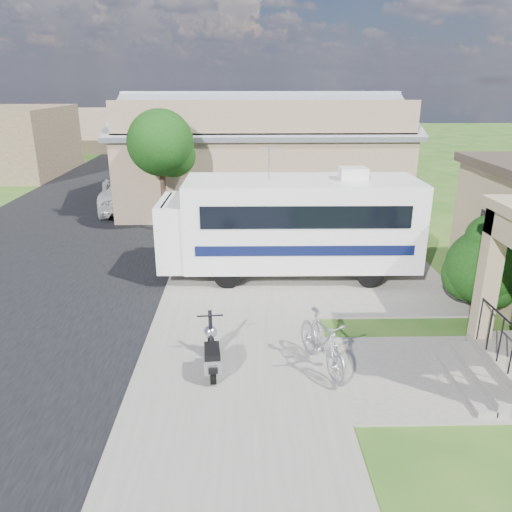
{
  "coord_description": "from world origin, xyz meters",
  "views": [
    {
      "loc": [
        -0.78,
        -9.39,
        5.5
      ],
      "look_at": [
        -0.5,
        2.5,
        1.3
      ],
      "focal_mm": 35.0,
      "sensor_mm": 36.0,
      "label": 1
    }
  ],
  "objects_px": {
    "motorhome": "(291,223)",
    "scooter": "(212,353)",
    "shrub": "(486,263)",
    "bicycle": "(322,345)",
    "pickup_truck": "(129,191)",
    "garden_hose": "(464,354)",
    "van": "(141,166)"
  },
  "relations": [
    {
      "from": "motorhome",
      "to": "scooter",
      "type": "xyz_separation_m",
      "value": [
        -2.01,
        -5.28,
        -1.17
      ]
    },
    {
      "from": "motorhome",
      "to": "shrub",
      "type": "relative_size",
      "value": 2.94
    },
    {
      "from": "bicycle",
      "to": "pickup_truck",
      "type": "relative_size",
      "value": 0.36
    },
    {
      "from": "scooter",
      "to": "garden_hose",
      "type": "xyz_separation_m",
      "value": [
        5.22,
        0.44,
        -0.35
      ]
    },
    {
      "from": "scooter",
      "to": "bicycle",
      "type": "xyz_separation_m",
      "value": [
        2.16,
        0.05,
        0.13
      ]
    },
    {
      "from": "scooter",
      "to": "van",
      "type": "xyz_separation_m",
      "value": [
        -5.32,
        20.65,
        0.36
      ]
    },
    {
      "from": "motorhome",
      "to": "garden_hose",
      "type": "height_order",
      "value": "motorhome"
    },
    {
      "from": "bicycle",
      "to": "garden_hose",
      "type": "distance_m",
      "value": 3.12
    },
    {
      "from": "motorhome",
      "to": "pickup_truck",
      "type": "distance_m",
      "value": 10.78
    },
    {
      "from": "pickup_truck",
      "to": "van",
      "type": "distance_m",
      "value": 6.91
    },
    {
      "from": "motorhome",
      "to": "bicycle",
      "type": "relative_size",
      "value": 3.8
    },
    {
      "from": "pickup_truck",
      "to": "van",
      "type": "xyz_separation_m",
      "value": [
        -0.76,
        6.87,
        0.06
      ]
    },
    {
      "from": "motorhome",
      "to": "van",
      "type": "height_order",
      "value": "motorhome"
    },
    {
      "from": "shrub",
      "to": "van",
      "type": "xyz_separation_m",
      "value": [
        -11.88,
        17.94,
        -0.47
      ]
    },
    {
      "from": "shrub",
      "to": "garden_hose",
      "type": "xyz_separation_m",
      "value": [
        -1.34,
        -2.27,
        -1.18
      ]
    },
    {
      "from": "bicycle",
      "to": "van",
      "type": "bearing_deg",
      "value": 91.85
    },
    {
      "from": "scooter",
      "to": "pickup_truck",
      "type": "height_order",
      "value": "pickup_truck"
    },
    {
      "from": "shrub",
      "to": "motorhome",
      "type": "bearing_deg",
      "value": 150.5
    },
    {
      "from": "motorhome",
      "to": "garden_hose",
      "type": "relative_size",
      "value": 16.33
    },
    {
      "from": "van",
      "to": "garden_hose",
      "type": "bearing_deg",
      "value": -70.42
    },
    {
      "from": "scooter",
      "to": "motorhome",
      "type": "bearing_deg",
      "value": 63.7
    },
    {
      "from": "scooter",
      "to": "bicycle",
      "type": "bearing_deg",
      "value": -3.98
    },
    {
      "from": "shrub",
      "to": "van",
      "type": "height_order",
      "value": "shrub"
    },
    {
      "from": "motorhome",
      "to": "shrub",
      "type": "height_order",
      "value": "motorhome"
    },
    {
      "from": "scooter",
      "to": "shrub",
      "type": "bearing_deg",
      "value": 17.0
    },
    {
      "from": "motorhome",
      "to": "bicycle",
      "type": "height_order",
      "value": "motorhome"
    },
    {
      "from": "shrub",
      "to": "scooter",
      "type": "height_order",
      "value": "shrub"
    },
    {
      "from": "scooter",
      "to": "pickup_truck",
      "type": "xyz_separation_m",
      "value": [
        -4.56,
        13.78,
        0.3
      ]
    },
    {
      "from": "van",
      "to": "garden_hose",
      "type": "height_order",
      "value": "van"
    },
    {
      "from": "motorhome",
      "to": "van",
      "type": "bearing_deg",
      "value": 116.11
    },
    {
      "from": "scooter",
      "to": "pickup_truck",
      "type": "relative_size",
      "value": 0.28
    },
    {
      "from": "scooter",
      "to": "van",
      "type": "relative_size",
      "value": 0.27
    }
  ]
}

